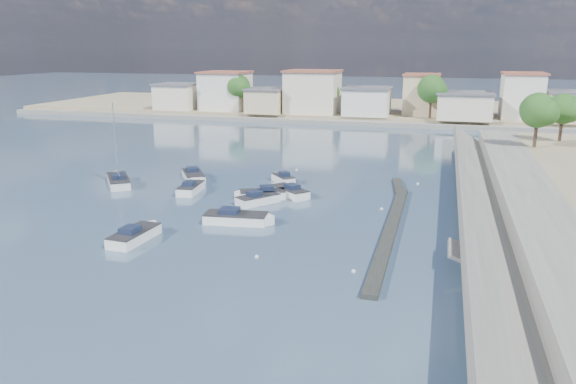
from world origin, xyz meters
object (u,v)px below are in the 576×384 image
object	(u,v)px
motorboat_b	(260,199)
motorboat_e	(191,188)
motorboat_h	(239,219)
sailboat	(118,180)
motorboat_f	(283,179)
motorboat_c	(288,192)
motorboat_g	(194,177)
motorboat_a	(136,235)
motorboat_d	(260,195)

from	to	relation	value
motorboat_b	motorboat_e	distance (m)	8.40
motorboat_h	sailboat	distance (m)	19.69
motorboat_f	motorboat_h	distance (m)	14.84
motorboat_c	motorboat_e	distance (m)	9.95
motorboat_b	motorboat_g	world-z (taller)	same
motorboat_a	motorboat_g	distance (m)	19.80
motorboat_d	motorboat_f	xyz separation A→B (m)	(0.26, 7.01, 0.00)
motorboat_e	motorboat_d	bearing A→B (deg)	-5.01
motorboat_d	motorboat_c	bearing A→B (deg)	39.73
motorboat_e	motorboat_g	size ratio (longest dim) A/B	0.90
motorboat_d	motorboat_h	xyz separation A→B (m)	(0.77, -7.82, 0.00)
motorboat_a	sailboat	distance (m)	19.06
motorboat_f	motorboat_b	bearing A→B (deg)	-88.21
motorboat_a	sailboat	size ratio (longest dim) A/B	0.60
motorboat_a	motorboat_e	world-z (taller)	same
motorboat_c	motorboat_h	size ratio (longest dim) A/B	0.78
motorboat_g	motorboat_c	bearing A→B (deg)	-16.67
motorboat_f	motorboat_g	xyz separation A→B (m)	(-9.79, -1.55, 0.00)
motorboat_f	motorboat_h	size ratio (longest dim) A/B	0.59
motorboat_e	motorboat_g	xyz separation A→B (m)	(-1.97, 4.80, 0.00)
motorboat_b	motorboat_h	world-z (taller)	same
motorboat_d	sailboat	bearing A→B (deg)	174.63
motorboat_g	sailboat	world-z (taller)	sailboat
motorboat_f	sailboat	xyz separation A→B (m)	(-16.80, -5.46, 0.04)
motorboat_e	motorboat_f	distance (m)	10.08
motorboat_b	motorboat_d	world-z (taller)	same
motorboat_e	motorboat_h	bearing A→B (deg)	-45.53
motorboat_c	motorboat_g	world-z (taller)	same
motorboat_e	motorboat_f	xyz separation A→B (m)	(7.82, 6.35, -0.00)
motorboat_a	motorboat_h	bearing A→B (deg)	44.66
motorboat_g	motorboat_d	bearing A→B (deg)	-29.81
motorboat_d	sailboat	size ratio (longest dim) A/B	0.54
motorboat_e	sailboat	world-z (taller)	sailboat
motorboat_e	motorboat_h	xyz separation A→B (m)	(8.33, -8.49, 0.00)
motorboat_e	motorboat_f	size ratio (longest dim) A/B	1.36
motorboat_a	motorboat_c	world-z (taller)	same
sailboat	motorboat_h	bearing A→B (deg)	-28.45
motorboat_b	motorboat_d	xyz separation A→B (m)	(-0.53, 1.59, -0.00)
motorboat_g	sailboat	xyz separation A→B (m)	(-7.01, -3.91, 0.03)
motorboat_c	motorboat_g	distance (m)	12.36
motorboat_d	motorboat_b	bearing A→B (deg)	-71.67
motorboat_c	sailboat	distance (m)	18.85
motorboat_d	motorboat_a	bearing A→B (deg)	-111.17
motorboat_h	motorboat_e	bearing A→B (deg)	134.47
motorboat_e	motorboat_h	world-z (taller)	same
motorboat_f	sailboat	size ratio (longest dim) A/B	0.39
motorboat_a	motorboat_d	world-z (taller)	same
motorboat_d	motorboat_f	size ratio (longest dim) A/B	1.39
motorboat_c	motorboat_a	bearing A→B (deg)	-115.93
motorboat_c	motorboat_f	bearing A→B (deg)	111.90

